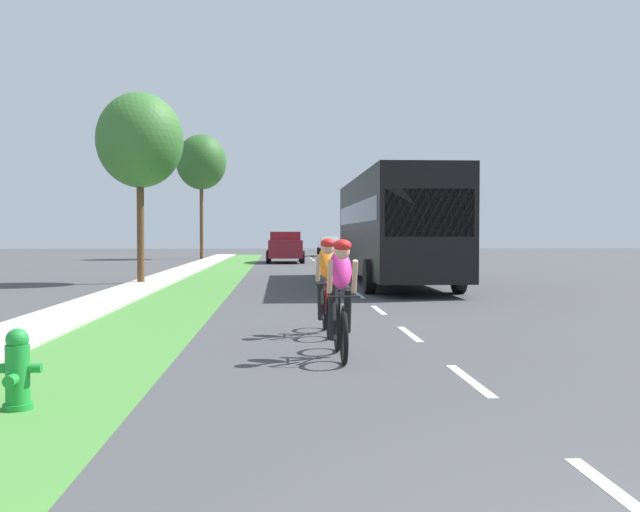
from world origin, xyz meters
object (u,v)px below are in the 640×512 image
cyclist_trailing (327,285)px  sedan_white (331,246)px  cyclist_lead (341,297)px  fire_hydrant_green (17,370)px  bus_black (393,224)px  suv_maroon (285,246)px  street_tree_far (201,162)px  street_tree_near (140,141)px

cyclist_trailing → sedan_white: (3.07, 41.79, -0.04)m
cyclist_lead → fire_hydrant_green: bearing=-141.3°
bus_black → suv_maroon: size_ratio=2.47×
bus_black → suv_maroon: bearing=100.6°
fire_hydrant_green → street_tree_far: size_ratio=0.09×
fire_hydrant_green → cyclist_trailing: size_ratio=0.44×
street_tree_near → street_tree_far: street_tree_far is taller
street_tree_far → fire_hydrant_green: bearing=-86.2°
street_tree_near → fire_hydrant_green: bearing=-82.8°
cyclist_trailing → suv_maroon: 29.87m
street_tree_near → street_tree_far: size_ratio=0.77×
fire_hydrant_green → street_tree_far: (-2.74, 41.08, 6.03)m
bus_black → street_tree_near: street_tree_near is taller
bus_black → street_tree_near: bearing=174.1°
fire_hydrant_green → suv_maroon: bearing=85.5°
bus_black → sedan_white: size_ratio=2.70×
suv_maroon → sedan_white: bearing=73.5°
bus_black → cyclist_trailing: bearing=-104.1°
bus_black → sedan_white: bus_black is taller
cyclist_lead → suv_maroon: 32.14m
fire_hydrant_green → cyclist_lead: size_ratio=0.44×
fire_hydrant_green → suv_maroon: 34.86m
fire_hydrant_green → cyclist_trailing: 5.87m
bus_black → street_tree_far: (-8.91, 24.52, 4.42)m
suv_maroon → sedan_white: (3.54, 11.92, -0.18)m
fire_hydrant_green → street_tree_near: size_ratio=0.12×
fire_hydrant_green → street_tree_far: street_tree_far is taller
fire_hydrant_green → suv_maroon: (2.76, 34.75, 0.58)m
fire_hydrant_green → cyclist_trailing: (3.23, 4.88, 0.44)m
fire_hydrant_green → cyclist_lead: cyclist_lead is taller
cyclist_lead → suv_maroon: (-0.50, 32.14, 0.14)m
sedan_white → street_tree_near: street_tree_near is taller
cyclist_trailing → street_tree_far: 37.11m
cyclist_lead → street_tree_far: (-6.00, 38.48, 5.59)m
sedan_white → bus_black: bearing=-90.2°
fire_hydrant_green → sedan_white: sedan_white is taller
cyclist_trailing → bus_black: size_ratio=0.15×
suv_maroon → sedan_white: size_ratio=1.09×
street_tree_near → cyclist_trailing: bearing=-66.6°
street_tree_far → sedan_white: bearing=31.7°
suv_maroon → sedan_white: suv_maroon is taller
cyclist_lead → street_tree_near: size_ratio=0.27×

